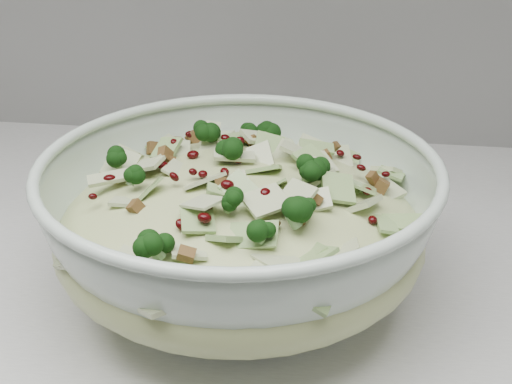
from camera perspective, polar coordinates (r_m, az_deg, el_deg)
mixing_bowl at (r=0.58m, az=-1.30°, el=-2.97°), size 0.32×0.32×0.13m
salad at (r=0.57m, az=-1.32°, el=-1.15°), size 0.35×0.35×0.13m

